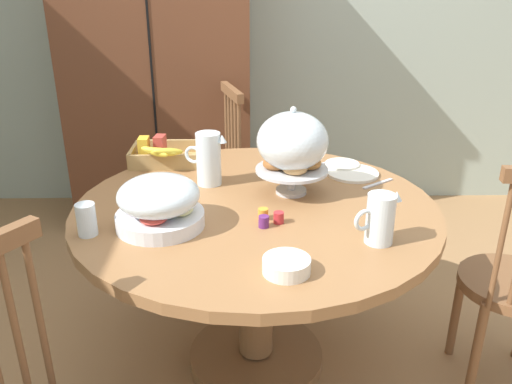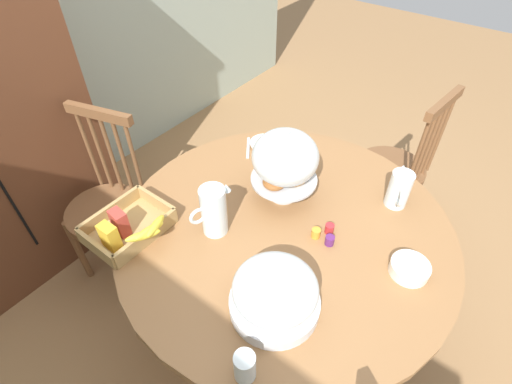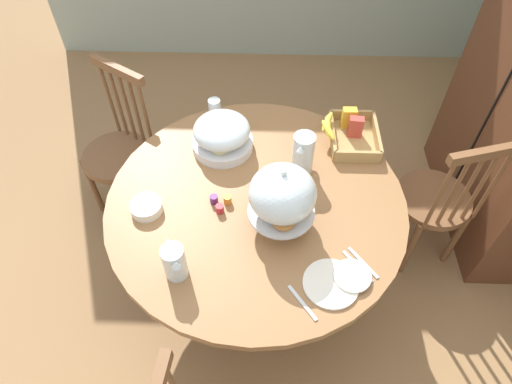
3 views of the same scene
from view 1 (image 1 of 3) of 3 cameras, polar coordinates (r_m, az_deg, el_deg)
name	(u,v)px [view 1 (image 1 of 3)]	position (r m, az deg, el deg)	size (l,w,h in m)	color
ground_plane	(279,365)	(2.34, 2.56, -18.31)	(10.00, 10.00, 0.00)	#997047
wall_back	(267,11)	(3.60, 1.16, 19.06)	(4.80, 0.06, 2.60)	#9EAD9E
wooden_armoire	(160,70)	(3.35, -10.40, 12.97)	(1.18, 0.60, 1.96)	brown
dining_table	(256,248)	(2.03, 0.00, -6.08)	(1.35, 1.35, 0.74)	olive
windsor_chair_facing_door	(210,182)	(2.94, -5.03, 1.11)	(0.42, 0.42, 0.97)	brown
pastry_stand_with_dome	(292,145)	(1.99, 3.98, 5.16)	(0.28, 0.28, 0.34)	silver
fruit_platter_covered	(159,203)	(1.78, -10.50, -1.21)	(0.30, 0.30, 0.18)	silver
orange_juice_pitcher	(209,161)	(2.12, -5.19, 3.37)	(0.18, 0.10, 0.21)	silver
milk_pitcher	(380,221)	(1.70, 13.30, -3.07)	(0.17, 0.09, 0.17)	silver
cereal_basket	(163,154)	(2.39, -10.08, 4.05)	(0.32, 0.30, 0.12)	tan
china_plate_large	(353,173)	(2.27, 10.47, 2.03)	(0.22, 0.22, 0.01)	white
china_plate_small	(342,164)	(2.34, 9.35, 3.02)	(0.15, 0.15, 0.01)	white
cereal_bowl	(286,266)	(1.52, 3.33, -7.99)	(0.14, 0.14, 0.04)	white
drinking_glass	(86,220)	(1.80, -17.96, -2.87)	(0.06, 0.06, 0.11)	silver
jam_jar_strawberry	(279,218)	(1.80, 2.48, -2.80)	(0.04, 0.04, 0.04)	#B7282D
jam_jar_apricot	(263,214)	(1.83, 0.79, -2.40)	(0.04, 0.04, 0.04)	orange
jam_jar_grape	(264,222)	(1.77, 0.84, -3.24)	(0.04, 0.04, 0.04)	#5B2366
table_knife	(330,165)	(2.37, 8.00, 2.94)	(0.17, 0.01, 0.01)	silver
dinner_fork	(325,163)	(2.39, 7.50, 3.14)	(0.17, 0.01, 0.01)	silver
soup_spoon	(378,184)	(2.19, 13.12, 0.90)	(0.17, 0.01, 0.01)	silver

